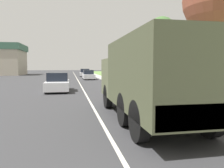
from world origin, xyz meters
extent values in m
plane|color=#38383A|center=(0.00, 40.00, 0.00)|extent=(180.00, 180.00, 0.00)
cube|color=silver|center=(0.00, 40.00, 0.00)|extent=(0.12, 120.00, 0.00)
cube|color=beige|center=(4.50, 40.00, 0.06)|extent=(1.80, 120.00, 0.12)
cube|color=#6B9347|center=(8.90, 40.00, 0.01)|extent=(7.00, 120.00, 0.02)
cube|color=#606647|center=(1.81, 15.82, 1.55)|extent=(2.49, 2.15, 1.86)
cube|color=#4C5138|center=(1.81, 11.98, 1.85)|extent=(2.49, 5.52, 2.46)
cube|color=#606647|center=(1.81, 9.28, 0.97)|extent=(2.36, 0.10, 0.60)
cube|color=red|center=(0.88, 9.26, 1.17)|extent=(0.12, 0.06, 0.12)
cylinder|color=black|center=(0.72, 15.71, 0.59)|extent=(0.30, 1.18, 1.18)
cylinder|color=black|center=(2.91, 15.71, 0.59)|extent=(0.30, 1.18, 1.18)
cylinder|color=black|center=(0.72, 10.60, 0.59)|extent=(0.30, 1.18, 1.18)
cylinder|color=black|center=(2.91, 10.60, 0.59)|extent=(0.30, 1.18, 1.18)
cylinder|color=black|center=(0.72, 12.26, 0.59)|extent=(0.30, 1.18, 1.18)
cylinder|color=black|center=(2.91, 12.26, 0.59)|extent=(0.30, 1.18, 1.18)
cube|color=silver|center=(-2.18, 23.89, 0.52)|extent=(1.88, 4.67, 0.69)
cube|color=black|center=(-2.18, 23.98, 1.22)|extent=(1.66, 2.10, 0.71)
cylinder|color=black|center=(-3.03, 25.38, 0.32)|extent=(0.20, 0.64, 0.64)
cylinder|color=black|center=(-1.34, 25.38, 0.32)|extent=(0.20, 0.64, 0.64)
cylinder|color=black|center=(-3.03, 22.39, 0.32)|extent=(0.20, 0.64, 0.64)
cylinder|color=black|center=(-1.34, 22.39, 0.32)|extent=(0.20, 0.64, 0.64)
cube|color=silver|center=(1.78, 40.35, 0.51)|extent=(1.75, 4.83, 0.66)
cube|color=black|center=(1.78, 40.44, 1.18)|extent=(1.54, 2.18, 0.68)
cylinder|color=black|center=(1.00, 41.89, 0.32)|extent=(0.20, 0.64, 0.64)
cylinder|color=black|center=(2.55, 41.89, 0.32)|extent=(0.20, 0.64, 0.64)
cylinder|color=black|center=(1.00, 38.80, 0.32)|extent=(0.20, 0.64, 0.64)
cylinder|color=black|center=(2.55, 38.80, 0.32)|extent=(0.20, 0.64, 0.64)
cube|color=silver|center=(1.83, 50.02, 0.53)|extent=(1.95, 4.44, 0.71)
cube|color=black|center=(1.83, 50.10, 1.25)|extent=(1.71, 2.00, 0.73)
cylinder|color=black|center=(0.96, 51.44, 0.32)|extent=(0.20, 0.64, 0.64)
cylinder|color=black|center=(2.70, 51.44, 0.32)|extent=(0.20, 0.64, 0.64)
cylinder|color=black|center=(0.96, 48.60, 0.32)|extent=(0.20, 0.64, 0.64)
cylinder|color=black|center=(2.70, 48.60, 0.32)|extent=(0.20, 0.64, 0.64)
cube|color=black|center=(7.89, 19.82, 0.74)|extent=(2.01, 5.69, 0.98)
cube|color=black|center=(7.89, 21.47, 1.55)|extent=(1.84, 2.39, 0.64)
cube|color=black|center=(7.89, 18.63, 1.29)|extent=(2.01, 3.30, 0.12)
cylinder|color=black|center=(7.00, 21.70, 0.40)|extent=(0.24, 0.76, 0.76)
cylinder|color=black|center=(8.77, 21.70, 0.40)|extent=(0.24, 0.76, 0.76)
cylinder|color=black|center=(7.00, 17.95, 0.40)|extent=(0.24, 0.76, 0.76)
cylinder|color=black|center=(8.77, 17.95, 0.40)|extent=(0.24, 0.76, 0.76)
cylinder|color=brown|center=(7.71, 16.89, 2.49)|extent=(0.28, 0.28, 4.94)
cylinder|color=brown|center=(9.81, 30.02, 2.72)|extent=(0.26, 0.26, 5.40)
sphere|color=#477038|center=(9.81, 30.02, 6.36)|extent=(3.43, 3.43, 3.43)
cube|color=#3D7042|center=(6.20, 14.51, 0.37)|extent=(0.55, 0.45, 0.70)
camera|label=1|loc=(-1.13, 4.91, 2.10)|focal=35.00mm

